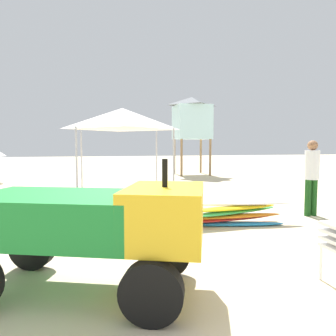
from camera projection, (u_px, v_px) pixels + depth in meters
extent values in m
plane|color=beige|center=(162.00, 277.00, 3.93)|extent=(80.00, 80.00, 0.00)
cube|color=#197A2D|center=(58.00, 216.00, 3.53)|extent=(2.07, 1.64, 0.50)
cube|color=gold|center=(165.00, 215.00, 3.38)|extent=(1.12, 1.31, 0.60)
cylinder|color=black|center=(165.00, 173.00, 3.34)|extent=(0.08, 0.08, 0.30)
cylinder|color=black|center=(167.00, 252.00, 3.97)|extent=(0.63, 0.37, 0.60)
cylinder|color=black|center=(152.00, 293.00, 2.88)|extent=(0.63, 0.37, 0.60)
cylinder|color=black|center=(32.00, 246.00, 4.19)|extent=(0.63, 0.37, 0.60)
cylinder|color=white|center=(321.00, 263.00, 3.84)|extent=(0.04, 0.04, 0.42)
ellipsoid|color=#268CCC|center=(235.00, 224.00, 6.42)|extent=(2.00, 0.63, 0.08)
ellipsoid|color=red|center=(228.00, 219.00, 6.52)|extent=(2.12, 0.46, 0.08)
ellipsoid|color=orange|center=(230.00, 216.00, 6.39)|extent=(2.22, 0.34, 0.08)
ellipsoid|color=green|center=(234.00, 212.00, 6.45)|extent=(2.15, 0.79, 0.08)
ellipsoid|color=yellow|center=(233.00, 208.00, 6.41)|extent=(2.03, 0.52, 0.08)
ellipsoid|color=white|center=(236.00, 203.00, 6.50)|extent=(2.58, 0.64, 0.08)
cylinder|color=#194C19|center=(308.00, 198.00, 7.27)|extent=(0.14, 0.14, 0.84)
cylinder|color=#194C19|center=(314.00, 198.00, 7.31)|extent=(0.14, 0.14, 0.84)
cylinder|color=white|center=(312.00, 165.00, 7.23)|extent=(0.32, 0.32, 0.67)
sphere|color=#9E6B47|center=(313.00, 145.00, 7.20)|extent=(0.23, 0.23, 0.23)
cylinder|color=#B2B2B7|center=(77.00, 168.00, 8.08)|extent=(0.05, 0.05, 2.10)
cylinder|color=#B2B2B7|center=(174.00, 166.00, 8.64)|extent=(0.05, 0.05, 2.10)
cylinder|color=#B2B2B7|center=(82.00, 162.00, 10.57)|extent=(0.05, 0.05, 2.10)
cylinder|color=#B2B2B7|center=(157.00, 161.00, 11.12)|extent=(0.05, 0.05, 2.10)
pyramid|color=silver|center=(122.00, 119.00, 9.50)|extent=(2.56, 2.56, 0.63)
cylinder|color=olive|center=(182.00, 158.00, 16.25)|extent=(0.12, 0.12, 1.92)
cylinder|color=olive|center=(210.00, 157.00, 16.59)|extent=(0.12, 0.12, 1.92)
cylinder|color=olive|center=(174.00, 156.00, 17.77)|extent=(0.12, 0.12, 1.92)
cylinder|color=olive|center=(201.00, 156.00, 18.10)|extent=(0.12, 0.12, 1.92)
cube|color=#B8E6EF|center=(192.00, 122.00, 17.04)|extent=(1.80, 1.80, 1.80)
pyramid|color=#4C5156|center=(192.00, 101.00, 16.95)|extent=(1.98, 1.98, 0.45)
cube|color=white|center=(95.00, 215.00, 6.65)|extent=(0.49, 0.39, 0.33)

